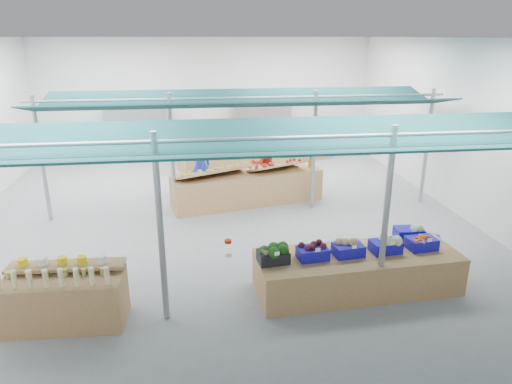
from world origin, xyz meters
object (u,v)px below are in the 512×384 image
bottle_shelf (66,297)px  fruit_counter (247,188)px  crate_stack (426,250)px  vendor_left (200,165)px  veg_counter (357,272)px  vendor_right (264,163)px

bottle_shelf → fruit_counter: bearing=57.9°
crate_stack → vendor_left: 6.54m
veg_counter → crate_stack: bearing=21.1°
fruit_counter → crate_stack: size_ratio=7.03×
vendor_right → vendor_left: bearing=-12.3°
bottle_shelf → vendor_left: 6.41m
vendor_left → bottle_shelf: bearing=57.7°
fruit_counter → vendor_right: vendor_right is taller
bottle_shelf → fruit_counter: (3.39, 4.92, -0.01)m
vendor_left → vendor_right: bearing=167.7°
vendor_left → crate_stack: bearing=118.6°
bottle_shelf → fruit_counter: size_ratio=0.46×
veg_counter → fruit_counter: bearing=103.6°
bottle_shelf → crate_stack: 6.56m
veg_counter → vendor_right: (-0.79, 5.69, 0.45)m
crate_stack → bottle_shelf: bearing=-170.4°
fruit_counter → vendor_right: 1.31m
veg_counter → vendor_left: bearing=111.2°
vendor_right → veg_counter: bearing=85.6°
veg_counter → fruit_counter: size_ratio=0.88×
vendor_left → vendor_right: (1.80, 0.00, 0.00)m
bottle_shelf → veg_counter: 4.80m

